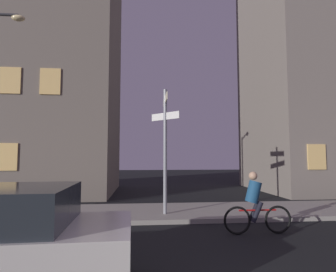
# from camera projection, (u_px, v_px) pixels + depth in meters

# --- Properties ---
(sidewalk_kerb) EXTENTS (40.00, 2.95, 0.14)m
(sidewalk_kerb) POSITION_uv_depth(u_px,v_px,m) (192.00, 212.00, 9.59)
(sidewalk_kerb) COLOR gray
(sidewalk_kerb) RESTS_ON ground_plane
(signpost) EXTENTS (0.87, 1.41, 4.13)m
(signpost) POSITION_uv_depth(u_px,v_px,m) (165.00, 140.00, 9.09)
(signpost) COLOR gray
(signpost) RESTS_ON sidewalk_kerb
(cyclist) EXTENTS (1.82, 0.32, 1.61)m
(cyclist) POSITION_uv_depth(u_px,v_px,m) (256.00, 205.00, 7.10)
(cyclist) COLOR black
(cyclist) RESTS_ON ground_plane
(building_left_block) EXTENTS (8.60, 6.73, 16.57)m
(building_left_block) POSITION_uv_depth(u_px,v_px,m) (41.00, 47.00, 15.66)
(building_left_block) COLOR #6B6056
(building_left_block) RESTS_ON ground_plane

